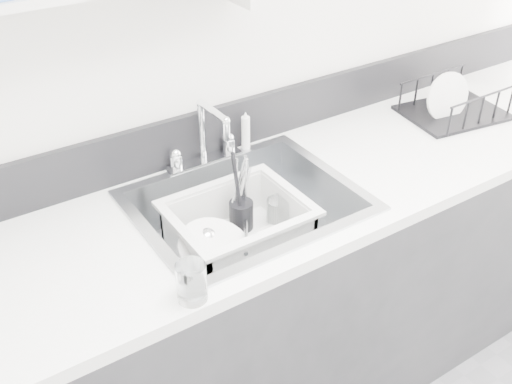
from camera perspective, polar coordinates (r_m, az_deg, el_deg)
counter_run at (r=2.03m, az=-0.79°, el=-11.66°), size 3.20×0.62×0.92m
backsplash at (r=1.91m, az=-5.76°, el=5.34°), size 3.20×0.02×0.16m
sink at (r=1.78m, az=-0.88°, el=-3.27°), size 0.64×0.52×0.20m
faucet at (r=1.88m, az=-4.96°, el=4.18°), size 0.26×0.18×0.23m
side_sprayer at (r=1.95m, az=-0.99°, el=5.82°), size 0.03×0.03×0.14m
wash_tub at (r=1.78m, az=-1.71°, el=-3.45°), size 0.40×0.33×0.15m
plate_stack at (r=1.73m, az=-3.59°, el=-6.14°), size 0.27×0.26×0.11m
utensil_cup at (r=1.85m, az=-1.44°, el=-1.97°), size 0.08×0.08×0.25m
ladle at (r=1.76m, az=-2.53°, el=-4.92°), size 0.28×0.22×0.08m
tumbler_in_tub at (r=1.86m, az=2.11°, el=-2.09°), size 0.09×0.09×0.10m
tumbler_counter at (r=1.39m, az=-6.16°, el=-8.53°), size 0.08×0.08×0.10m
dish_rack at (r=2.31m, az=18.46°, el=8.44°), size 0.39×0.32×0.13m
bowl_small at (r=1.81m, az=1.60°, el=-4.54°), size 0.13×0.13×0.03m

